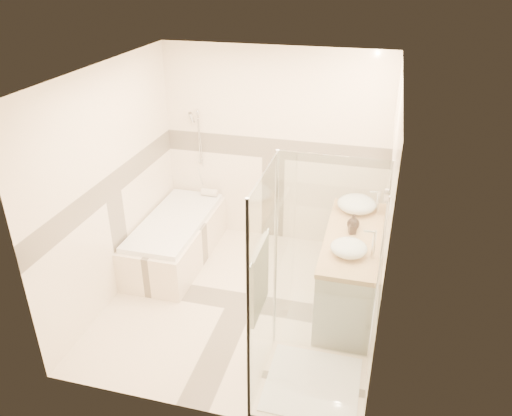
% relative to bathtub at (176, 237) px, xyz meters
% --- Properties ---
extents(room, '(2.82, 3.02, 2.52)m').
position_rel_bathtub_xyz_m(room, '(1.08, -0.64, 0.95)').
color(room, '#F6E0C4').
rests_on(room, ground).
extents(bathtub, '(0.75, 1.70, 0.56)m').
position_rel_bathtub_xyz_m(bathtub, '(0.00, 0.00, 0.00)').
color(bathtub, '#FBE6C9').
rests_on(bathtub, ground).
extents(vanity, '(0.58, 1.62, 0.85)m').
position_rel_bathtub_xyz_m(vanity, '(2.15, -0.35, 0.12)').
color(vanity, white).
rests_on(vanity, ground).
extents(shower_enclosure, '(0.96, 0.93, 2.04)m').
position_rel_bathtub_xyz_m(shower_enclosure, '(1.86, -1.62, 0.20)').
color(shower_enclosure, '#FBE6C9').
rests_on(shower_enclosure, ground).
extents(vessel_sink_near, '(0.43, 0.43, 0.17)m').
position_rel_bathtub_xyz_m(vessel_sink_near, '(2.13, 0.19, 0.63)').
color(vessel_sink_near, white).
rests_on(vessel_sink_near, vanity).
extents(vessel_sink_far, '(0.35, 0.35, 0.14)m').
position_rel_bathtub_xyz_m(vessel_sink_far, '(2.13, -0.74, 0.61)').
color(vessel_sink_far, white).
rests_on(vessel_sink_far, vanity).
extents(faucet_near, '(0.11, 0.03, 0.27)m').
position_rel_bathtub_xyz_m(faucet_near, '(2.35, 0.19, 0.70)').
color(faucet_near, silver).
rests_on(faucet_near, vanity).
extents(faucet_far, '(0.12, 0.03, 0.29)m').
position_rel_bathtub_xyz_m(faucet_far, '(2.35, -0.74, 0.71)').
color(faucet_far, silver).
rests_on(faucet_far, vanity).
extents(amenity_bottle_a, '(0.09, 0.09, 0.15)m').
position_rel_bathtub_xyz_m(amenity_bottle_a, '(2.13, -0.33, 0.62)').
color(amenity_bottle_a, black).
rests_on(amenity_bottle_a, vanity).
extents(amenity_bottle_b, '(0.16, 0.16, 0.17)m').
position_rel_bathtub_xyz_m(amenity_bottle_b, '(2.13, -0.22, 0.63)').
color(amenity_bottle_b, black).
rests_on(amenity_bottle_b, vanity).
extents(folded_towels, '(0.19, 0.26, 0.08)m').
position_rel_bathtub_xyz_m(folded_towels, '(2.13, 0.37, 0.58)').
color(folded_towels, white).
rests_on(folded_towels, vanity).
extents(rolled_towel, '(0.21, 0.10, 0.10)m').
position_rel_bathtub_xyz_m(rolled_towel, '(0.20, 0.71, 0.30)').
color(rolled_towel, white).
rests_on(rolled_towel, bathtub).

